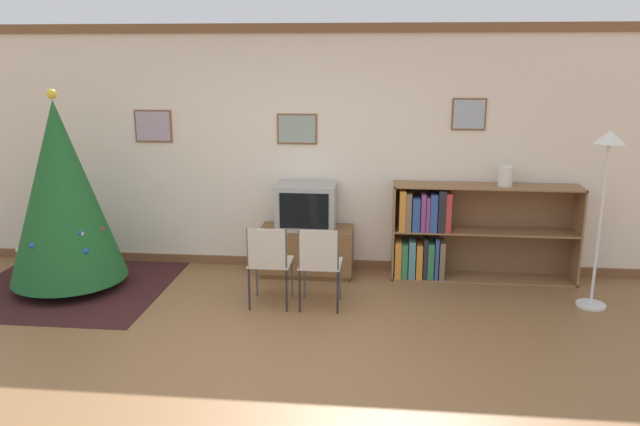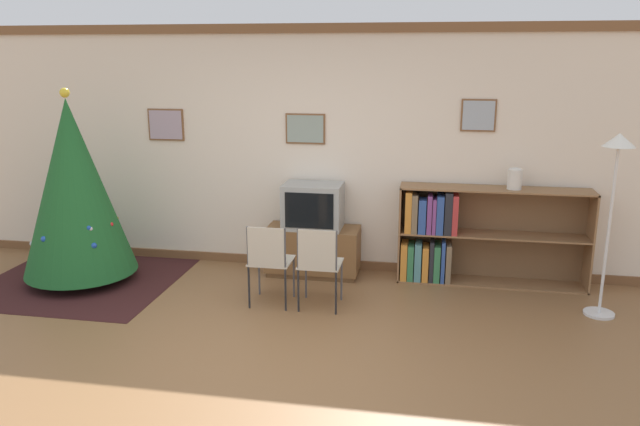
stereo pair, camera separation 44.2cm
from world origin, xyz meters
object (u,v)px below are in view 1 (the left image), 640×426
at_px(folding_chair_left, 269,261).
at_px(standing_lamp, 606,173).
at_px(folding_chair_right, 320,263).
at_px(tv_console, 307,251).
at_px(christmas_tree, 62,192).
at_px(vase, 505,176).
at_px(television, 306,206).
at_px(bookshelf, 449,233).

bearing_deg(folding_chair_left, standing_lamp, 6.31).
bearing_deg(folding_chair_right, tv_console, 104.05).
bearing_deg(christmas_tree, vase, 8.73).
height_order(television, bookshelf, bookshelf).
height_order(folding_chair_left, vase, vase).
bearing_deg(bookshelf, christmas_tree, -169.95).
height_order(folding_chair_right, vase, vase).
xyz_separation_m(christmas_tree, bookshelf, (3.97, 0.70, -0.52)).
xyz_separation_m(television, folding_chair_left, (-0.24, -0.97, -0.31)).
distance_m(christmas_tree, vase, 4.57).
height_order(tv_console, television, television).
height_order(christmas_tree, folding_chair_left, christmas_tree).
distance_m(christmas_tree, folding_chair_left, 2.27).
xyz_separation_m(christmas_tree, television, (2.42, 0.65, -0.25)).
height_order(television, standing_lamp, standing_lamp).
xyz_separation_m(tv_console, bookshelf, (1.54, 0.05, 0.24)).
xyz_separation_m(television, vase, (2.09, 0.05, 0.37)).
xyz_separation_m(bookshelf, vase, (0.55, -0.01, 0.64)).
bearing_deg(folding_chair_left, vase, 23.45).
relative_size(tv_console, folding_chair_right, 1.24).
height_order(christmas_tree, vase, christmas_tree).
xyz_separation_m(folding_chair_right, vase, (1.85, 1.01, 0.68)).
xyz_separation_m(christmas_tree, tv_console, (2.42, 0.65, -0.76)).
bearing_deg(bookshelf, television, -177.92).
distance_m(tv_console, bookshelf, 1.56).
bearing_deg(tv_console, bookshelf, 1.99).
height_order(tv_console, folding_chair_right, folding_chair_right).
distance_m(folding_chair_left, folding_chair_right, 0.48).
bearing_deg(vase, folding_chair_left, -156.55).
relative_size(television, standing_lamp, 0.37).
distance_m(vase, standing_lamp, 1.04).
bearing_deg(folding_chair_right, standing_lamp, 7.46).
height_order(television, vase, vase).
distance_m(tv_console, folding_chair_right, 1.02).
relative_size(christmas_tree, folding_chair_right, 2.50).
xyz_separation_m(television, standing_lamp, (2.87, -0.62, 0.53)).
relative_size(folding_chair_right, bookshelf, 0.42).
bearing_deg(television, folding_chair_right, -75.92).
height_order(christmas_tree, standing_lamp, christmas_tree).
relative_size(christmas_tree, vase, 9.40).
relative_size(folding_chair_left, vase, 3.76).
bearing_deg(vase, tv_console, -178.78).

